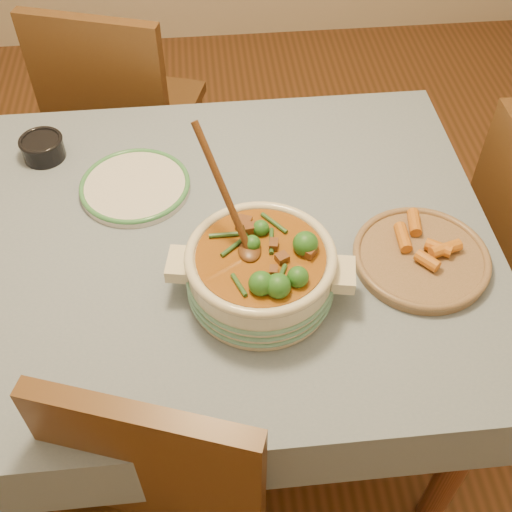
{
  "coord_description": "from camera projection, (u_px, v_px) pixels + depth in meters",
  "views": [
    {
      "loc": [
        0.17,
        -1.04,
        1.86
      ],
      "look_at": [
        0.26,
        -0.16,
        0.86
      ],
      "focal_mm": 45.0,
      "sensor_mm": 36.0,
      "label": 1
    }
  ],
  "objects": [
    {
      "name": "floor",
      "position": [
        171.0,
        401.0,
        2.07
      ],
      "size": [
        4.5,
        4.5,
        0.0
      ],
      "primitive_type": "plane",
      "color": "#4F2F16",
      "rests_on": "ground"
    },
    {
      "name": "dining_table",
      "position": [
        144.0,
        268.0,
        1.57
      ],
      "size": [
        1.68,
        1.08,
        0.76
      ],
      "color": "brown",
      "rests_on": "floor"
    },
    {
      "name": "condiment_bowl",
      "position": [
        42.0,
        147.0,
        1.69
      ],
      "size": [
        0.14,
        0.14,
        0.06
      ],
      "rotation": [
        0.0,
        0.0,
        0.32
      ],
      "color": "black",
      "rests_on": "dining_table"
    },
    {
      "name": "white_plate",
      "position": [
        135.0,
        186.0,
        1.62
      ],
      "size": [
        0.32,
        0.32,
        0.02
      ],
      "rotation": [
        0.0,
        0.0,
        -0.18
      ],
      "color": "silver",
      "rests_on": "dining_table"
    },
    {
      "name": "chair_far",
      "position": [
        120.0,
        112.0,
        2.21
      ],
      "size": [
        0.55,
        0.55,
        0.94
      ],
      "rotation": [
        0.0,
        0.0,
        2.83
      ],
      "color": "brown",
      "rests_on": "floor"
    },
    {
      "name": "fried_plate",
      "position": [
        421.0,
        256.0,
        1.45
      ],
      "size": [
        0.4,
        0.4,
        0.05
      ],
      "rotation": [
        0.0,
        0.0,
        0.42
      ],
      "color": "#967053",
      "rests_on": "dining_table"
    },
    {
      "name": "stew_casserole",
      "position": [
        260.0,
        269.0,
        1.35
      ],
      "size": [
        0.4,
        0.36,
        0.37
      ],
      "rotation": [
        0.0,
        0.0,
        -0.18
      ],
      "color": "beige",
      "rests_on": "dining_table"
    }
  ]
}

